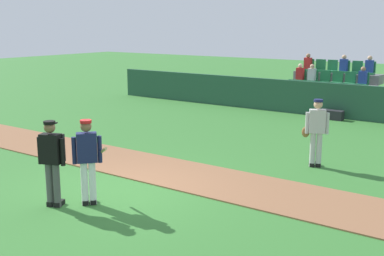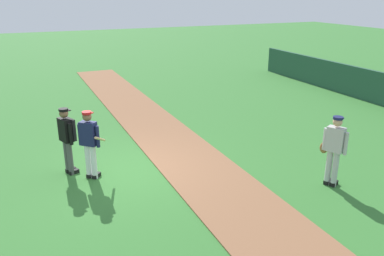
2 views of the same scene
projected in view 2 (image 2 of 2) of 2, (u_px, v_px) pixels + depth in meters
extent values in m
plane|color=#33702D|center=(127.00, 170.00, 10.48)|extent=(80.00, 80.00, 0.00)
cube|color=brown|center=(189.00, 159.00, 11.15)|extent=(28.00, 2.05, 0.03)
cylinder|color=white|center=(88.00, 161.00, 9.93)|extent=(0.14, 0.14, 0.90)
cylinder|color=white|center=(94.00, 162.00, 9.88)|extent=(0.14, 0.14, 0.90)
cube|color=black|center=(91.00, 175.00, 10.11)|extent=(0.27, 0.26, 0.10)
cube|color=black|center=(96.00, 175.00, 10.07)|extent=(0.27, 0.26, 0.10)
cube|color=#191E47|center=(89.00, 134.00, 9.66)|extent=(0.43, 0.44, 0.60)
cylinder|color=#191E47|center=(80.00, 134.00, 9.75)|extent=(0.09, 0.09, 0.55)
cylinder|color=#191E47|center=(98.00, 137.00, 9.60)|extent=(0.09, 0.09, 0.55)
sphere|color=brown|center=(87.00, 117.00, 9.52)|extent=(0.22, 0.22, 0.22)
cylinder|color=#B21919|center=(87.00, 113.00, 9.48)|extent=(0.23, 0.23, 0.06)
cube|color=#B21919|center=(89.00, 113.00, 9.58)|extent=(0.21, 0.21, 0.02)
cylinder|color=tan|center=(100.00, 139.00, 9.72)|extent=(0.75, 0.39, 0.41)
cylinder|color=#4C4C4C|center=(67.00, 156.00, 10.21)|extent=(0.14, 0.14, 0.90)
cylinder|color=#4C4C4C|center=(70.00, 158.00, 10.10)|extent=(0.14, 0.14, 0.90)
cube|color=black|center=(71.00, 170.00, 10.38)|extent=(0.20, 0.29, 0.10)
cube|color=black|center=(74.00, 172.00, 10.27)|extent=(0.20, 0.29, 0.10)
cube|color=black|center=(66.00, 130.00, 9.91)|extent=(0.45, 0.35, 0.60)
cylinder|color=black|center=(61.00, 129.00, 10.09)|extent=(0.09, 0.09, 0.55)
cylinder|color=black|center=(71.00, 134.00, 9.76)|extent=(0.09, 0.09, 0.55)
sphere|color=brown|center=(64.00, 114.00, 9.77)|extent=(0.22, 0.22, 0.22)
cylinder|color=black|center=(63.00, 110.00, 9.73)|extent=(0.23, 0.23, 0.06)
cube|color=black|center=(67.00, 110.00, 9.81)|extent=(0.21, 0.18, 0.02)
cube|color=black|center=(70.00, 129.00, 9.99)|extent=(0.44, 0.23, 0.56)
cylinder|color=#B2B2B2|center=(328.00, 167.00, 9.58)|extent=(0.14, 0.14, 0.90)
cylinder|color=#B2B2B2|center=(335.00, 169.00, 9.48)|extent=(0.14, 0.14, 0.90)
cube|color=black|center=(328.00, 181.00, 9.75)|extent=(0.22, 0.29, 0.10)
cube|color=black|center=(334.00, 183.00, 9.66)|extent=(0.22, 0.29, 0.10)
cube|color=#B2B2B2|center=(335.00, 139.00, 9.28)|extent=(0.46, 0.37, 0.60)
cylinder|color=#B2B2B2|center=(325.00, 139.00, 9.45)|extent=(0.09, 0.09, 0.55)
cylinder|color=#B2B2B2|center=(346.00, 144.00, 9.15)|extent=(0.09, 0.09, 0.55)
sphere|color=tan|center=(338.00, 122.00, 9.14)|extent=(0.22, 0.22, 0.22)
cylinder|color=#191E4C|center=(338.00, 118.00, 9.11)|extent=(0.23, 0.23, 0.06)
cube|color=#191E4C|center=(340.00, 118.00, 9.19)|extent=(0.21, 0.19, 0.02)
ellipsoid|color=brown|center=(324.00, 148.00, 9.58)|extent=(0.23, 0.20, 0.28)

